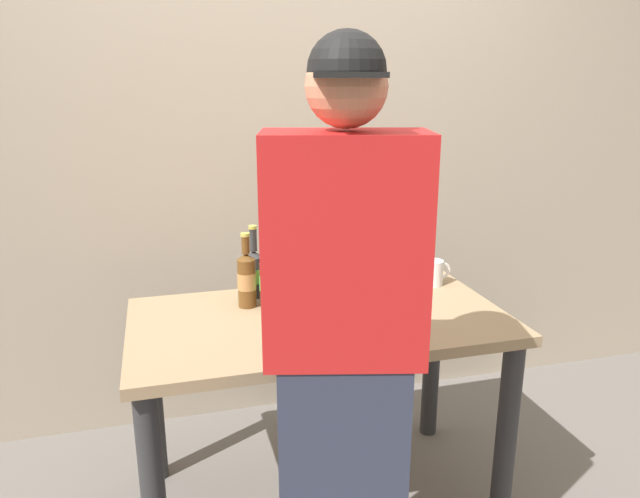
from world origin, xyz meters
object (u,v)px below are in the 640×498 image
at_px(laptop, 345,284).
at_px(beer_bottle_amber, 268,280).
at_px(person_figure, 343,362).
at_px(coffee_mug, 433,272).
at_px(beer_bottle_brown, 254,272).
at_px(beer_bottle_green, 247,278).

xyz_separation_m(laptop, beer_bottle_amber, (-0.30, -0.01, 0.05)).
relative_size(laptop, person_figure, 0.23).
xyz_separation_m(person_figure, coffee_mug, (0.62, 0.75, -0.04)).
height_order(laptop, beer_bottle_brown, beer_bottle_brown).
height_order(laptop, beer_bottle_green, beer_bottle_green).
bearing_deg(laptop, person_figure, -108.07).
bearing_deg(laptop, beer_bottle_green, 178.98).
bearing_deg(beer_bottle_amber, coffee_mug, 4.61).
bearing_deg(beer_bottle_green, person_figure, -78.04).
relative_size(laptop, beer_bottle_amber, 1.40).
distance_m(beer_bottle_amber, coffee_mug, 0.70).
relative_size(beer_bottle_green, person_figure, 0.17).
relative_size(beer_bottle_green, coffee_mug, 2.32).
height_order(person_figure, coffee_mug, person_figure).
bearing_deg(beer_bottle_brown, coffee_mug, -4.36).
bearing_deg(beer_bottle_green, beer_bottle_amber, -12.83).
height_order(beer_bottle_brown, coffee_mug, beer_bottle_brown).
bearing_deg(laptop, beer_bottle_amber, -177.91).
height_order(beer_bottle_amber, beer_bottle_brown, beer_bottle_brown).
bearing_deg(beer_bottle_brown, beer_bottle_amber, -72.65).
relative_size(beer_bottle_brown, coffee_mug, 2.34).
bearing_deg(coffee_mug, beer_bottle_green, -177.16).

